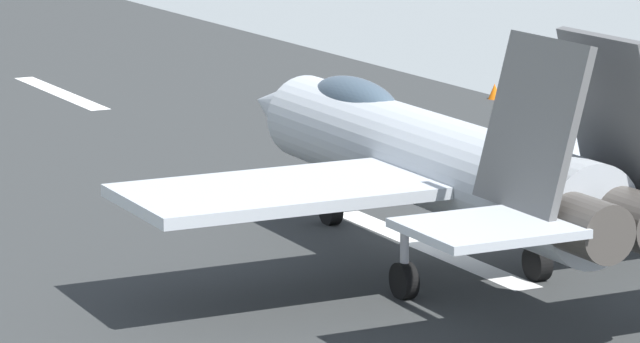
% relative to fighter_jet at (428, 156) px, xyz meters
% --- Properties ---
extents(ground_plane, '(400.00, 400.00, 0.00)m').
position_rel_fighter_jet_xyz_m(ground_plane, '(1.83, -0.99, -2.48)').
color(ground_plane, slate).
extents(runway_strip, '(240.00, 26.00, 0.02)m').
position_rel_fighter_jet_xyz_m(runway_strip, '(1.81, -0.99, -2.47)').
color(runway_strip, '#313333').
rests_on(runway_strip, ground).
extents(fighter_jet, '(16.41, 14.32, 5.68)m').
position_rel_fighter_jet_xyz_m(fighter_jet, '(0.00, 0.00, 0.00)').
color(fighter_jet, '#B0B7BD').
rests_on(fighter_jet, ground).
extents(marker_cone_far, '(0.44, 0.44, 0.55)m').
position_rel_fighter_jet_xyz_m(marker_cone_far, '(18.34, -13.61, -2.20)').
color(marker_cone_far, orange).
rests_on(marker_cone_far, ground).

